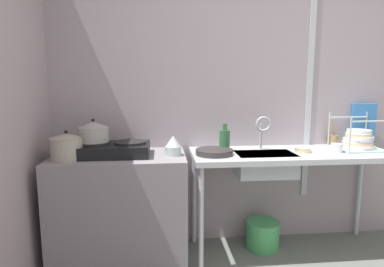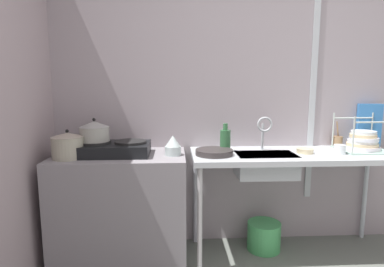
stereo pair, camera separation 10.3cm
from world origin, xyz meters
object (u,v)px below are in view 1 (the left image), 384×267
at_px(dish_rack, 358,141).
at_px(pot_beside_stove, 67,146).
at_px(faucet, 263,127).
at_px(bottle_by_sink, 225,140).
at_px(sink_basin, 265,164).
at_px(small_bowl_on_drainboard, 303,150).
at_px(pot_on_left_burner, 94,132).
at_px(percolator, 173,146).
at_px(cereal_box, 363,124).
at_px(utensil_jar, 333,140).
at_px(frying_pan, 214,152).
at_px(stove, 112,149).
at_px(bucket_on_floor, 263,235).
at_px(cup_by_rack, 337,148).

bearing_deg(dish_rack, pot_beside_stove, -176.53).
xyz_separation_m(faucet, bottle_by_sink, (-0.31, -0.02, -0.09)).
height_order(sink_basin, small_bowl_on_drainboard, small_bowl_on_drainboard).
distance_m(pot_on_left_burner, percolator, 0.59).
relative_size(sink_basin, cereal_box, 1.24).
bearing_deg(utensil_jar, pot_beside_stove, -171.72).
distance_m(pot_on_left_burner, frying_pan, 0.90).
height_order(stove, frying_pan, stove).
height_order(pot_on_left_burner, small_bowl_on_drainboard, pot_on_left_burner).
distance_m(cereal_box, utensil_jar, 0.30).
height_order(sink_basin, bucket_on_floor, sink_basin).
bearing_deg(utensil_jar, percolator, -169.73).
bearing_deg(pot_beside_stove, percolator, 4.52).
relative_size(percolator, dish_rack, 0.42).
bearing_deg(faucet, small_bowl_on_drainboard, -21.47).
relative_size(pot_beside_stove, small_bowl_on_drainboard, 1.81).
height_order(faucet, bucket_on_floor, faucet).
relative_size(pot_on_left_burner, bucket_on_floor, 0.80).
distance_m(faucet, cereal_box, 0.94).
bearing_deg(cup_by_rack, pot_beside_stove, -178.98).
bearing_deg(dish_rack, bucket_on_floor, 177.62).
distance_m(faucet, bottle_by_sink, 0.33).
height_order(stove, cereal_box, cereal_box).
xyz_separation_m(pot_on_left_burner, cereal_box, (2.23, 0.23, -0.00)).
bearing_deg(dish_rack, bottle_by_sink, 178.29).
height_order(pot_on_left_burner, sink_basin, pot_on_left_burner).
height_order(stove, small_bowl_on_drainboard, stove).
bearing_deg(utensil_jar, dish_rack, -56.14).
height_order(utensil_jar, bucket_on_floor, utensil_jar).
bearing_deg(sink_basin, faucet, 83.10).
relative_size(pot_beside_stove, cereal_box, 0.63).
height_order(cereal_box, bucket_on_floor, cereal_box).
distance_m(pot_on_left_burner, utensil_jar, 1.98).
bearing_deg(small_bowl_on_drainboard, bucket_on_floor, 161.11).
bearing_deg(cup_by_rack, pot_on_left_burner, 178.18).
distance_m(sink_basin, utensil_jar, 0.74).
distance_m(percolator, dish_rack, 1.50).
bearing_deg(cereal_box, sink_basin, -156.35).
distance_m(cup_by_rack, bucket_on_floor, 0.92).
bearing_deg(stove, pot_on_left_burner, 180.00).
relative_size(pot_beside_stove, bottle_by_sink, 1.03).
xyz_separation_m(bottle_by_sink, cereal_box, (1.25, 0.15, 0.09)).
bearing_deg(frying_pan, pot_beside_stove, -177.10).
bearing_deg(stove, small_bowl_on_drainboard, -0.72).
relative_size(small_bowl_on_drainboard, cereal_box, 0.35).
distance_m(dish_rack, cereal_box, 0.27).
distance_m(sink_basin, dish_rack, 0.81).
relative_size(frying_pan, dish_rack, 0.80).
relative_size(pot_beside_stove, bucket_on_floor, 0.84).
xyz_separation_m(stove, pot_on_left_burner, (-0.13, 0.00, 0.13)).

